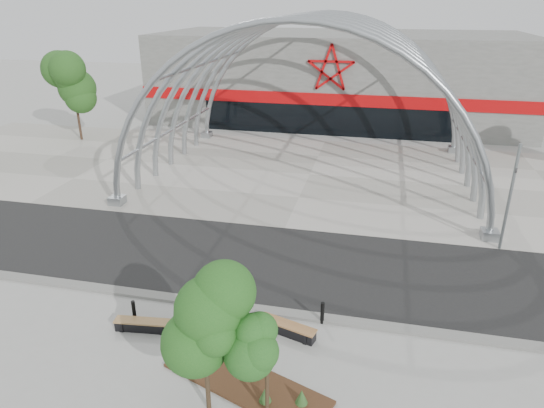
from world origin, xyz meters
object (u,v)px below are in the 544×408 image
(bollard_2, at_px, (197,319))
(bench_0, at_px, (143,325))
(bench_1, at_px, (287,329))
(street_tree_1, at_px, (267,348))
(signal_pole, at_px, (510,196))
(street_tree_0, at_px, (203,321))

(bollard_2, bearing_deg, bench_0, -169.68)
(bench_1, bearing_deg, street_tree_1, -87.75)
(signal_pole, distance_m, bench_1, 12.25)
(bollard_2, bearing_deg, street_tree_1, -43.70)
(street_tree_0, bearing_deg, street_tree_1, 3.05)
(bench_1, height_order, bollard_2, bollard_2)
(bollard_2, bearing_deg, signal_pole, 37.60)
(signal_pole, xyz_separation_m, street_tree_1, (-8.40, -12.11, -0.28))
(street_tree_0, distance_m, street_tree_1, 1.82)
(street_tree_1, xyz_separation_m, bollard_2, (-3.27, 3.12, -1.88))
(bench_0, distance_m, bollard_2, 1.96)
(street_tree_0, height_order, bench_1, street_tree_0)
(street_tree_0, xyz_separation_m, bollard_2, (-1.57, 3.21, -2.51))
(signal_pole, relative_size, bench_1, 2.37)
(bollard_2, bearing_deg, street_tree_0, -64.01)
(street_tree_0, height_order, bollard_2, street_tree_0)
(signal_pole, bearing_deg, bench_0, -145.49)
(signal_pole, height_order, street_tree_1, signal_pole)
(bench_0, height_order, bench_1, bench_1)
(bench_0, xyz_separation_m, bollard_2, (1.90, 0.35, 0.31))
(street_tree_1, xyz_separation_m, bench_1, (-0.14, 3.69, -2.18))
(bench_1, bearing_deg, bench_0, -169.66)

